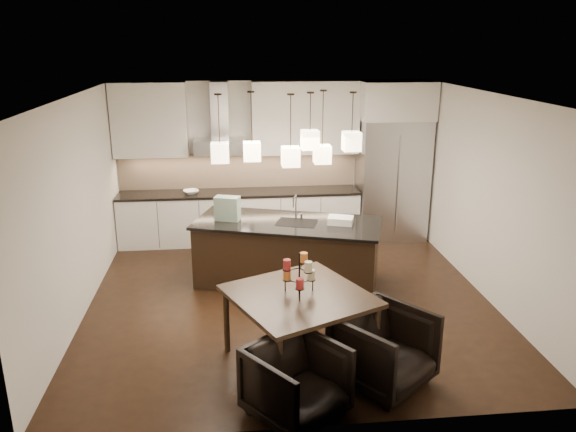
{
  "coord_description": "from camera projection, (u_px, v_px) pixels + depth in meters",
  "views": [
    {
      "loc": [
        -0.77,
        -7.13,
        3.48
      ],
      "look_at": [
        0.0,
        0.2,
        1.15
      ],
      "focal_mm": 35.0,
      "sensor_mm": 36.0,
      "label": 1
    }
  ],
  "objects": [
    {
      "name": "candle_e",
      "position": [
        287.0,
        265.0,
        5.96
      ],
      "size": [
        0.11,
        0.11,
        0.11
      ],
      "primitive_type": "cylinder",
      "rotation": [
        0.0,
        0.0,
        0.44
      ],
      "color": "#A52525",
      "rests_on": "candelabra"
    },
    {
      "name": "wall_back",
      "position": [
        273.0,
        160.0,
        10.08
      ],
      "size": [
        5.5,
        0.02,
        2.8
      ],
      "primitive_type": "cube",
      "color": "silver",
      "rests_on": "ground"
    },
    {
      "name": "candelabra",
      "position": [
        299.0,
        274.0,
        6.05
      ],
      "size": [
        0.52,
        0.52,
        0.48
      ],
      "primitive_type": null,
      "rotation": [
        0.0,
        0.0,
        0.44
      ],
      "color": "black",
      "rests_on": "dining_table"
    },
    {
      "name": "tote_bag",
      "position": [
        227.0,
        208.0,
        8.15
      ],
      "size": [
        0.39,
        0.29,
        0.35
      ],
      "primitive_type": "cube",
      "rotation": [
        0.0,
        0.0,
        -0.31
      ],
      "color": "#184B30",
      "rests_on": "island_top"
    },
    {
      "name": "hood_canopy",
      "position": [
        221.0,
        146.0,
        9.63
      ],
      "size": [
        0.9,
        0.52,
        0.24
      ],
      "primitive_type": "cube",
      "color": "#B7B7BA",
      "rests_on": "wall_back"
    },
    {
      "name": "upper_cab_right",
      "position": [
        305.0,
        118.0,
        9.73
      ],
      "size": [
        1.85,
        0.35,
        1.25
      ],
      "primitive_type": "cube",
      "color": "silver",
      "rests_on": "wall_back"
    },
    {
      "name": "hood_chimney",
      "position": [
        219.0,
        110.0,
        9.55
      ],
      "size": [
        0.3,
        0.28,
        0.96
      ],
      "primitive_type": "cube",
      "color": "#B7B7BA",
      "rests_on": "hood_canopy"
    },
    {
      "name": "upper_cab_left",
      "position": [
        150.0,
        120.0,
        9.46
      ],
      "size": [
        1.25,
        0.35,
        1.25
      ],
      "primitive_type": "cube",
      "color": "silver",
      "rests_on": "wall_back"
    },
    {
      "name": "candle_c",
      "position": [
        300.0,
        283.0,
        5.92
      ],
      "size": [
        0.11,
        0.11,
        0.11
      ],
      "primitive_type": "cylinder",
      "rotation": [
        0.0,
        0.0,
        0.44
      ],
      "color": "#A52525",
      "rests_on": "candelabra"
    },
    {
      "name": "ceiling",
      "position": [
        290.0,
        95.0,
        7.04
      ],
      "size": [
        5.5,
        5.5,
        0.02
      ],
      "primitive_type": "cube",
      "color": "white",
      "rests_on": "wall_back"
    },
    {
      "name": "wall_front",
      "position": [
        324.0,
        291.0,
        4.85
      ],
      "size": [
        5.5,
        0.02,
        2.8
      ],
      "primitive_type": "cube",
      "color": "silver",
      "rests_on": "ground"
    },
    {
      "name": "fruit_bowl",
      "position": [
        191.0,
        192.0,
        9.71
      ],
      "size": [
        0.33,
        0.33,
        0.06
      ],
      "primitive_type": "imported",
      "rotation": [
        0.0,
        0.0,
        0.34
      ],
      "color": "silver",
      "rests_on": "countertop"
    },
    {
      "name": "candle_b",
      "position": [
        287.0,
        275.0,
        6.13
      ],
      "size": [
        0.11,
        0.11,
        0.11
      ],
      "primitive_type": "cylinder",
      "rotation": [
        0.0,
        0.0,
        0.44
      ],
      "color": "orange",
      "rests_on": "candelabra"
    },
    {
      "name": "refrigerator",
      "position": [
        392.0,
        180.0,
        10.03
      ],
      "size": [
        1.2,
        0.72,
        2.15
      ],
      "primitive_type": "cube",
      "color": "#B7B7BA",
      "rests_on": "floor"
    },
    {
      "name": "pendant_d",
      "position": [
        322.0,
        154.0,
        8.15
      ],
      "size": [
        0.24,
        0.24,
        0.26
      ],
      "primitive_type": "cube",
      "color": "#FDE4B6",
      "rests_on": "ceiling"
    },
    {
      "name": "pendant_e",
      "position": [
        352.0,
        141.0,
        7.81
      ],
      "size": [
        0.24,
        0.24,
        0.26
      ],
      "primitive_type": "cube",
      "color": "#FDE4B6",
      "rests_on": "ceiling"
    },
    {
      "name": "armchair_left",
      "position": [
        297.0,
        382.0,
        5.32
      ],
      "size": [
        1.14,
        1.14,
        0.75
      ],
      "primitive_type": "imported",
      "rotation": [
        0.0,
        0.0,
        0.66
      ],
      "color": "black",
      "rests_on": "floor"
    },
    {
      "name": "lower_cabinets",
      "position": [
        240.0,
        218.0,
        10.0
      ],
      "size": [
        4.21,
        0.62,
        0.88
      ],
      "primitive_type": "cube",
      "color": "silver",
      "rests_on": "floor"
    },
    {
      "name": "backsplash",
      "position": [
        239.0,
        170.0,
        10.04
      ],
      "size": [
        4.21,
        0.02,
        0.63
      ],
      "primitive_type": "cube",
      "color": "tan",
      "rests_on": "countertop"
    },
    {
      "name": "island_top",
      "position": [
        287.0,
        223.0,
        8.13
      ],
      "size": [
        2.89,
        1.88,
        0.04
      ],
      "primitive_type": "cube",
      "rotation": [
        0.0,
        0.0,
        -0.31
      ],
      "color": "black",
      "rests_on": "island_body"
    },
    {
      "name": "fridge_panel",
      "position": [
        396.0,
        100.0,
        9.61
      ],
      "size": [
        1.26,
        0.72,
        0.65
      ],
      "primitive_type": "cube",
      "color": "silver",
      "rests_on": "refrigerator"
    },
    {
      "name": "countertop",
      "position": [
        239.0,
        193.0,
        9.86
      ],
      "size": [
        4.21,
        0.66,
        0.04
      ],
      "primitive_type": "cube",
      "color": "black",
      "rests_on": "lower_cabinets"
    },
    {
      "name": "pendant_a",
      "position": [
        220.0,
        153.0,
        7.57
      ],
      "size": [
        0.24,
        0.24,
        0.26
      ],
      "primitive_type": "cube",
      "color": "#FDE4B6",
      "rests_on": "ceiling"
    },
    {
      "name": "wall_right",
      "position": [
        488.0,
        197.0,
        7.74
      ],
      "size": [
        0.02,
        5.5,
        2.8
      ],
      "primitive_type": "cube",
      "color": "silver",
      "rests_on": "ground"
    },
    {
      "name": "dining_table",
      "position": [
        299.0,
        328.0,
        6.25
      ],
      "size": [
        1.82,
        1.82,
        0.82
      ],
      "primitive_type": null,
      "rotation": [
        0.0,
        0.0,
        0.44
      ],
      "color": "black",
      "rests_on": "floor"
    },
    {
      "name": "pendant_c",
      "position": [
        310.0,
        140.0,
        7.76
      ],
      "size": [
        0.24,
        0.24,
        0.26
      ],
      "primitive_type": "cube",
      "color": "#FDE4B6",
      "rests_on": "ceiling"
    },
    {
      "name": "island_body",
      "position": [
        287.0,
        254.0,
        8.27
      ],
      "size": [
        2.78,
        1.78,
        0.91
      ],
      "primitive_type": "cube",
      "rotation": [
        0.0,
        0.0,
        -0.31
      ],
      "color": "black",
      "rests_on": "floor"
    },
    {
      "name": "floor",
      "position": [
        289.0,
        299.0,
        7.89
      ],
      "size": [
        5.5,
        5.5,
        0.02
      ],
      "primitive_type": "cube",
      "color": "black",
      "rests_on": "ground"
    },
    {
      "name": "faucet",
      "position": [
        296.0,
        207.0,
        8.14
      ],
      "size": [
        0.17,
        0.27,
        0.39
      ],
      "primitive_type": null,
      "rotation": [
        0.0,
        0.0,
        -0.31
      ],
      "color": "silver",
      "rests_on": "island_top"
    },
    {
      "name": "candle_f",
      "position": [
        308.0,
        267.0,
        5.9
      ],
      "size": [
        0.11,
        0.11,
        0.11
      ],
      "primitive_type": "cylinder",
      "rotation": [
        0.0,
        0.0,
        0.44
      ],
      "color": "beige",
      "rests_on": "candelabra"
    },
    {
      "name": "pendant_b",
      "position": [
        252.0,
        151.0,
        7.93
      ],
      "size": [
        0.24,
        0.24,
        0.26
      ],
      "primitive_type": "cube",
      "color": "#FDE4B6",
      "rests_on": "ceiling"
    },
    {
      "name": "pendant_f",
      "position": [
        291.0,
        157.0,
        7.58
      ],
      "size": [
        0.24,
        0.24,
        0.26
      ],
      "primitive_type": "cube",
      "color": "#FDE4B6",
      "rests_on": "ceiling"
    },
    {
      "name": "wall_left",
      "position": [
        76.0,
        209.0,
        7.19
      ],
      "size": [
        0.02,
        5.5,
        2.8
      ],
      "primitive_type": "cube",
      "color": "silver",
      "rests_on": "ground"
    },
    {
      "name": "armchair_right",
      "position": [
        384.0,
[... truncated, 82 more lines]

